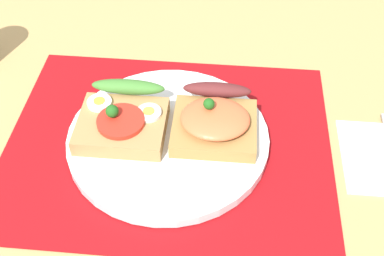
{
  "coord_description": "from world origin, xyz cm",
  "views": [
    {
      "loc": [
        6.71,
        -40.3,
        45.93
      ],
      "look_at": [
        3.0,
        0.0,
        3.18
      ],
      "focal_mm": 45.16,
      "sensor_mm": 36.0,
      "label": 1
    }
  ],
  "objects": [
    {
      "name": "sandwich_salmon",
      "position": [
        5.7,
        1.29,
        3.48
      ],
      "size": [
        10.31,
        10.66,
        5.1
      ],
      "color": "olive",
      "rests_on": "plate"
    },
    {
      "name": "sandwich_egg_tomato",
      "position": [
        -5.7,
        0.8,
        3.19
      ],
      "size": [
        10.78,
        10.56,
        4.33
      ],
      "color": "#A77D49",
      "rests_on": "plate"
    },
    {
      "name": "placemat",
      "position": [
        0.0,
        0.0,
        0.15
      ],
      "size": [
        40.93,
        32.5,
        0.3
      ],
      "primitive_type": "cube",
      "color": "maroon",
      "rests_on": "ground_plane"
    },
    {
      "name": "plate",
      "position": [
        0.0,
        0.0,
        0.99
      ],
      "size": [
        25.22,
        25.22,
        1.38
      ],
      "primitive_type": "cylinder",
      "color": "white",
      "rests_on": "placemat"
    },
    {
      "name": "ground_plane",
      "position": [
        0.0,
        0.0,
        -1.6
      ],
      "size": [
        120.0,
        90.0,
        3.2
      ],
      "primitive_type": "cube",
      "color": "tan"
    }
  ]
}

